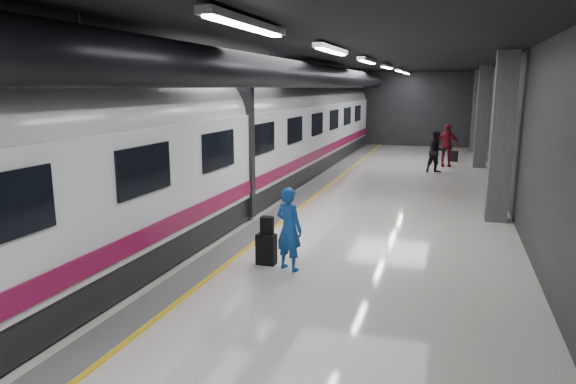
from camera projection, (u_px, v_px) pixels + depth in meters
The scene contains 9 objects.
ground at pixel (315, 225), 13.50m from camera, with size 40.00×40.00×0.00m, color silver.
platform_hall at pixel (315, 88), 13.77m from camera, with size 10.02×40.02×4.51m.
train at pixel (201, 143), 14.05m from camera, with size 3.05×38.00×4.05m.
traveler_main at pixel (289, 229), 10.06m from camera, with size 0.61×0.40×1.67m, color #1756B3.
suitcase_main at pixel (266, 249), 10.47m from camera, with size 0.39×0.25×0.64m, color black.
shoulder_bag at pixel (267, 226), 10.38m from camera, with size 0.27×0.14×0.36m, color black.
traveler_far_a at pixel (437, 152), 21.68m from camera, with size 0.86×0.67×1.78m, color black.
traveler_far_b at pixel (446, 145), 23.41m from camera, with size 1.14×0.48×1.95m, color maroon.
suitcase_far at pixel (454, 156), 25.05m from camera, with size 0.35×0.23×0.52m, color black.
Camera 1 is at (3.29, -12.65, 3.56)m, focal length 32.00 mm.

